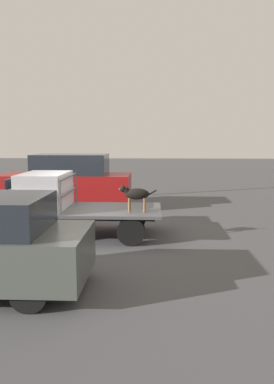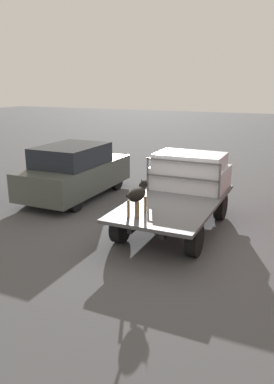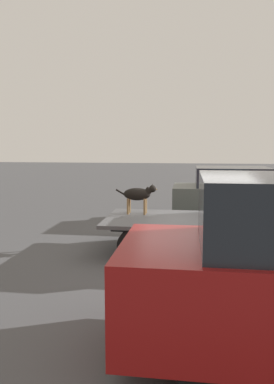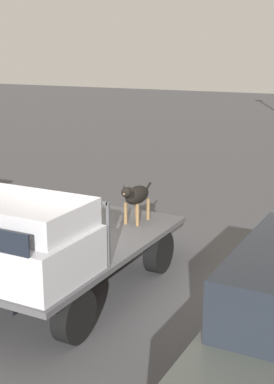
{
  "view_description": "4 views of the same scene",
  "coord_description": "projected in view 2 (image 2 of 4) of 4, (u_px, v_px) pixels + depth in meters",
  "views": [
    {
      "loc": [
        -1.78,
        10.06,
        2.69
      ],
      "look_at": [
        -1.38,
        0.4,
        1.3
      ],
      "focal_mm": 35.0,
      "sensor_mm": 36.0,
      "label": 1
    },
    {
      "loc": [
        -8.39,
        -2.8,
        3.54
      ],
      "look_at": [
        -1.38,
        0.4,
        1.3
      ],
      "focal_mm": 35.0,
      "sensor_mm": 36.0,
      "label": 2
    },
    {
      "loc": [
        -0.17,
        -8.31,
        2.42
      ],
      "look_at": [
        -1.38,
        0.4,
        1.3
      ],
      "focal_mm": 35.0,
      "sensor_mm": 36.0,
      "label": 3
    },
    {
      "loc": [
        6.32,
        4.43,
        3.61
      ],
      "look_at": [
        -1.38,
        0.4,
        1.3
      ],
      "focal_mm": 50.0,
      "sensor_mm": 36.0,
      "label": 4
    }
  ],
  "objects": [
    {
      "name": "parked_sedan",
      "position": [
        75.0,
        171.0,
        11.89
      ],
      "size": [
        4.1,
        1.86,
        1.7
      ],
      "rotation": [
        0.0,
        0.0,
        0.07
      ],
      "color": "black",
      "rests_on": "ground"
    },
    {
      "name": "truck_headboard",
      "position": [
        182.0,
        172.0,
        9.5
      ],
      "size": [
        0.04,
        1.95,
        0.89
      ],
      "color": "#4C4C4F",
      "rests_on": "flatbed_truck"
    },
    {
      "name": "dog",
      "position": [
        138.0,
        194.0,
        8.08
      ],
      "size": [
        1.01,
        0.3,
        0.73
      ],
      "rotation": [
        0.0,
        0.0,
        0.25
      ],
      "color": "brown",
      "rests_on": "flatbed_truck"
    },
    {
      "name": "truck_cab",
      "position": [
        190.0,
        171.0,
        10.17
      ],
      "size": [
        1.39,
        1.95,
        0.98
      ],
      "color": "#B7B7BC",
      "rests_on": "flatbed_truck"
    },
    {
      "name": "ground_plane",
      "position": [
        174.0,
        229.0,
        9.43
      ],
      "size": [
        80.0,
        80.0,
        0.0
      ],
      "primitive_type": "plane",
      "color": "#474749"
    },
    {
      "name": "flatbed_truck",
      "position": [
        175.0,
        208.0,
        9.27
      ],
      "size": [
        4.04,
        2.07,
        0.77
      ],
      "color": "black",
      "rests_on": "ground"
    }
  ]
}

